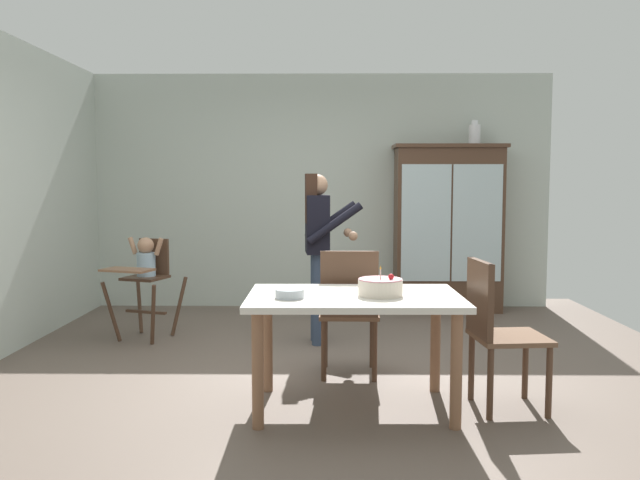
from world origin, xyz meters
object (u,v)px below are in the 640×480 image
object	(u,v)px
adult_person	(318,237)
birthday_cake	(380,287)
ceramic_vase	(475,134)
high_chair_with_toddler	(145,269)
dining_chair_far_side	(349,304)
dining_chair_right_end	(494,324)
dining_table	(354,311)
china_cabinet	(448,228)
serving_bowl	(290,294)

from	to	relation	value
adult_person	birthday_cake	world-z (taller)	adult_person
birthday_cake	ceramic_vase	bearing A→B (deg)	68.21
ceramic_vase	high_chair_with_toddler	xyz separation A→B (m)	(-3.33, -1.38, -1.34)
dining_chair_far_side	dining_chair_right_end	distance (m)	1.11
birthday_cake	adult_person	bearing A→B (deg)	103.25
adult_person	ceramic_vase	bearing A→B (deg)	-53.47
dining_table	china_cabinet	bearing A→B (deg)	69.78
adult_person	dining_chair_far_side	size ratio (longest dim) A/B	1.59
dining_chair_far_side	birthday_cake	bearing A→B (deg)	105.32
ceramic_vase	high_chair_with_toddler	bearing A→B (deg)	-157.46
high_chair_with_toddler	dining_table	distance (m)	2.63
high_chair_with_toddler	dining_table	world-z (taller)	high_chair_with_toddler
ceramic_vase	dining_chair_far_side	size ratio (longest dim) A/B	0.28
china_cabinet	high_chair_with_toddler	xyz separation A→B (m)	(-3.05, -1.38, -0.29)
adult_person	dining_table	xyz separation A→B (m)	(0.25, -1.73, -0.33)
dining_table	birthday_cake	size ratio (longest dim) A/B	4.83
china_cabinet	high_chair_with_toddler	size ratio (longest dim) A/B	1.98
dining_chair_far_side	ceramic_vase	bearing A→B (deg)	-118.37
china_cabinet	dining_chair_right_end	size ratio (longest dim) A/B	1.96
ceramic_vase	high_chair_with_toddler	size ratio (longest dim) A/B	0.28
china_cabinet	dining_chair_far_side	world-z (taller)	china_cabinet
high_chair_with_toddler	dining_chair_right_end	distance (m)	3.32
china_cabinet	adult_person	size ratio (longest dim) A/B	1.23
dining_table	serving_bowl	distance (m)	0.44
dining_table	serving_bowl	xyz separation A→B (m)	(-0.40, -0.12, 0.13)
ceramic_vase	dining_table	size ratio (longest dim) A/B	0.20
high_chair_with_toddler	china_cabinet	bearing A→B (deg)	42.36
china_cabinet	dining_table	world-z (taller)	china_cabinet
high_chair_with_toddler	dining_chair_far_side	world-z (taller)	dining_chair_far_side
china_cabinet	birthday_cake	size ratio (longest dim) A/B	6.70
dining_chair_far_side	dining_chair_right_end	world-z (taller)	same
high_chair_with_toddler	dining_chair_far_side	bearing A→B (deg)	-15.25
birthday_cake	dining_chair_far_side	xyz separation A→B (m)	(-0.17, 0.69, -0.24)
ceramic_vase	dining_chair_right_end	size ratio (longest dim) A/B	0.28
serving_bowl	adult_person	bearing A→B (deg)	85.37
birthday_cake	dining_chair_right_end	xyz separation A→B (m)	(0.73, 0.03, -0.24)
ceramic_vase	birthday_cake	bearing A→B (deg)	-111.79
serving_bowl	dining_chair_right_end	distance (m)	1.32
ceramic_vase	dining_chair_right_end	world-z (taller)	ceramic_vase
birthday_cake	dining_chair_far_side	distance (m)	0.75
high_chair_with_toddler	adult_person	xyz separation A→B (m)	(1.60, -0.14, 0.31)
high_chair_with_toddler	adult_person	size ratio (longest dim) A/B	0.62
dining_chair_right_end	serving_bowl	bearing A→B (deg)	90.37
china_cabinet	birthday_cake	world-z (taller)	china_cabinet
dining_table	adult_person	bearing A→B (deg)	98.32
adult_person	birthday_cake	distance (m)	1.82
high_chair_with_toddler	dining_chair_far_side	xyz separation A→B (m)	(1.85, -1.21, -0.10)
ceramic_vase	china_cabinet	bearing A→B (deg)	-179.23
high_chair_with_toddler	birthday_cake	distance (m)	2.78
dining_table	high_chair_with_toddler	bearing A→B (deg)	134.82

